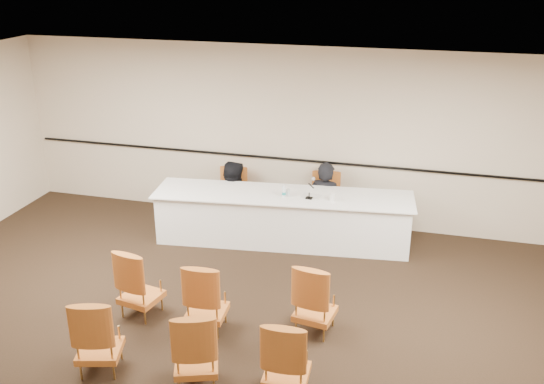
{
  "coord_description": "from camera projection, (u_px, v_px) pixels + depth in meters",
  "views": [
    {
      "loc": [
        2.08,
        -5.54,
        4.39
      ],
      "look_at": [
        -0.1,
        2.6,
        1.03
      ],
      "focal_mm": 40.0,
      "sensor_mm": 36.0,
      "label": 1
    }
  ],
  "objects": [
    {
      "name": "aud_chair_back_mid",
      "position": [
        196.0,
        347.0,
        6.43
      ],
      "size": [
        0.64,
        0.64,
        0.95
      ],
      "primitive_type": null,
      "rotation": [
        0.0,
        0.0,
        0.34
      ],
      "color": "#CC5824",
      "rests_on": "ground"
    },
    {
      "name": "ceiling",
      "position": [
        214.0,
        102.0,
        5.98
      ],
      "size": [
        10.0,
        10.0,
        0.0
      ],
      "primitive_type": "plane",
      "rotation": [
        3.14,
        0.0,
        0.0
      ],
      "color": "silver",
      "rests_on": "ground"
    },
    {
      "name": "aud_chair_front_left",
      "position": [
        140.0,
        282.0,
        7.7
      ],
      "size": [
        0.59,
        0.59,
        0.95
      ],
      "primitive_type": null,
      "rotation": [
        0.0,
        0.0,
        -0.19
      ],
      "color": "#CC5824",
      "rests_on": "ground"
    },
    {
      "name": "aud_chair_back_left",
      "position": [
        98.0,
        334.0,
        6.66
      ],
      "size": [
        0.62,
        0.62,
        0.95
      ],
      "primitive_type": null,
      "rotation": [
        0.0,
        0.0,
        0.27
      ],
      "color": "#CC5824",
      "rests_on": "ground"
    },
    {
      "name": "coffee_cup",
      "position": [
        332.0,
        197.0,
        9.26
      ],
      "size": [
        0.09,
        0.09,
        0.14
      ],
      "primitive_type": "cylinder",
      "rotation": [
        0.0,
        0.0,
        0.03
      ],
      "color": "white",
      "rests_on": "panel_table"
    },
    {
      "name": "panelist_main",
      "position": [
        325.0,
        208.0,
        10.17
      ],
      "size": [
        0.65,
        0.49,
        1.62
      ],
      "primitive_type": "imported",
      "rotation": [
        0.0,
        0.0,
        2.96
      ],
      "color": "black",
      "rests_on": "ground"
    },
    {
      "name": "aud_chair_front_mid",
      "position": [
        207.0,
        296.0,
        7.38
      ],
      "size": [
        0.53,
        0.53,
        0.95
      ],
      "primitive_type": null,
      "rotation": [
        0.0,
        0.0,
        0.06
      ],
      "color": "#CC5824",
      "rests_on": "ground"
    },
    {
      "name": "panelist_second_chair",
      "position": [
        232.0,
        197.0,
        10.35
      ],
      "size": [
        0.55,
        0.55,
        0.95
      ],
      "primitive_type": null,
      "rotation": [
        0.0,
        0.0,
        0.11
      ],
      "color": "#CC5824",
      "rests_on": "ground"
    },
    {
      "name": "wall_rail",
      "position": [
        298.0,
        160.0,
        10.24
      ],
      "size": [
        9.8,
        0.04,
        0.03
      ],
      "primitive_type": "cube",
      "color": "black",
      "rests_on": "wall_back"
    },
    {
      "name": "floor",
      "position": [
        223.0,
        353.0,
        7.1
      ],
      "size": [
        10.0,
        10.0,
        0.0
      ],
      "primitive_type": "plane",
      "color": "black",
      "rests_on": "ground"
    },
    {
      "name": "aud_chair_front_right",
      "position": [
        315.0,
        297.0,
        7.35
      ],
      "size": [
        0.57,
        0.57,
        0.95
      ],
      "primitive_type": null,
      "rotation": [
        0.0,
        0.0,
        -0.14
      ],
      "color": "#CC5824",
      "rests_on": "ground"
    },
    {
      "name": "panel_table",
      "position": [
        283.0,
        218.0,
        9.69
      ],
      "size": [
        4.17,
        1.39,
        0.82
      ],
      "primitive_type": null,
      "rotation": [
        0.0,
        0.0,
        0.11
      ],
      "color": "white",
      "rests_on": "ground"
    },
    {
      "name": "microphone",
      "position": [
        309.0,
        189.0,
        9.32
      ],
      "size": [
        0.15,
        0.23,
        0.31
      ],
      "primitive_type": null,
      "rotation": [
        0.0,
        0.0,
        -0.17
      ],
      "color": "black",
      "rests_on": "panel_table"
    },
    {
      "name": "papers",
      "position": [
        311.0,
        196.0,
        9.46
      ],
      "size": [
        0.32,
        0.25,
        0.0
      ],
      "primitive_type": "cube",
      "rotation": [
        0.0,
        0.0,
        -0.1
      ],
      "color": "silver",
      "rests_on": "panel_table"
    },
    {
      "name": "drinking_glass",
      "position": [
        288.0,
        192.0,
        9.49
      ],
      "size": [
        0.07,
        0.07,
        0.1
      ],
      "primitive_type": "cylinder",
      "rotation": [
        0.0,
        0.0,
        0.03
      ],
      "color": "silver",
      "rests_on": "panel_table"
    },
    {
      "name": "panelist_second",
      "position": [
        232.0,
        207.0,
        10.42
      ],
      "size": [
        0.87,
        0.71,
        1.68
      ],
      "primitive_type": "imported",
      "rotation": [
        0.0,
        0.0,
        3.23
      ],
      "color": "black",
      "rests_on": "ground"
    },
    {
      "name": "water_bottle",
      "position": [
        284.0,
        191.0,
        9.4
      ],
      "size": [
        0.08,
        0.08,
        0.21
      ],
      "primitive_type": null,
      "rotation": [
        0.0,
        0.0,
        0.48
      ],
      "color": "teal",
      "rests_on": "panel_table"
    },
    {
      "name": "panelist_main_chair",
      "position": [
        325.0,
        202.0,
        10.13
      ],
      "size": [
        0.55,
        0.55,
        0.95
      ],
      "primitive_type": null,
      "rotation": [
        0.0,
        0.0,
        0.11
      ],
      "color": "#CC5824",
      "rests_on": "ground"
    },
    {
      "name": "wall_back",
      "position": [
        299.0,
        137.0,
        10.13
      ],
      "size": [
        10.0,
        0.04,
        3.0
      ],
      "primitive_type": "cube",
      "color": "beige",
      "rests_on": "ground"
    },
    {
      "name": "aud_chair_back_right",
      "position": [
        287.0,
        356.0,
        6.28
      ],
      "size": [
        0.52,
        0.52,
        0.95
      ],
      "primitive_type": null,
      "rotation": [
        0.0,
        0.0,
        0.04
      ],
      "color": "#CC5824",
      "rests_on": "ground"
    }
  ]
}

